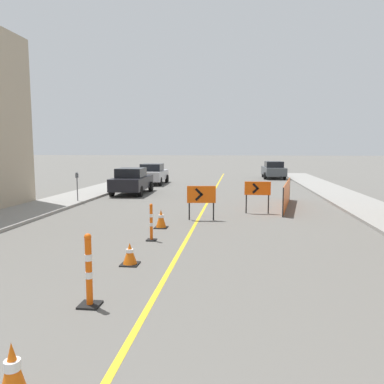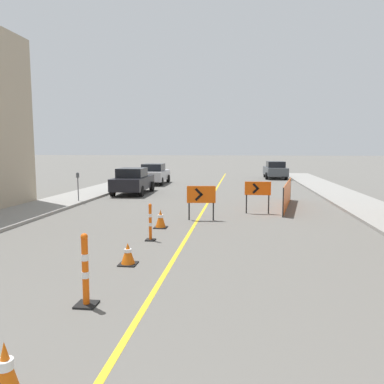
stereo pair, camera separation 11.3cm
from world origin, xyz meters
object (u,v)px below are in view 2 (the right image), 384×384
object	(u,v)px
parked_car_curb_mid	(154,174)
parked_car_curb_near	(133,181)
arrow_barricade_secondary	(258,190)
traffic_cone_third	(161,219)
traffic_cone_nearest	(6,373)
delineator_post_front	(85,274)
delineator_post_rear	(150,225)
traffic_cone_second	(128,254)
arrow_barricade_primary	(201,196)
parking_meter_far_curb	(78,181)
parked_car_curb_far	(275,170)

from	to	relation	value
parked_car_curb_mid	parked_car_curb_near	bearing A→B (deg)	-90.52
arrow_barricade_secondary	traffic_cone_third	bearing A→B (deg)	-137.21
traffic_cone_nearest	delineator_post_front	distance (m)	2.58
traffic_cone_third	delineator_post_rear	world-z (taller)	delineator_post_rear
parked_car_curb_near	parked_car_curb_mid	distance (m)	6.34
traffic_cone_nearest	traffic_cone_third	size ratio (longest dim) A/B	1.10
traffic_cone_third	parked_car_curb_near	size ratio (longest dim) A/B	0.15
traffic_cone_second	delineator_post_front	distance (m)	2.41
traffic_cone_third	parked_car_curb_mid	size ratio (longest dim) A/B	0.15
arrow_barricade_secondary	traffic_cone_second	bearing A→B (deg)	-115.32
traffic_cone_third	delineator_post_front	bearing A→B (deg)	-89.33
delineator_post_rear	parked_car_curb_near	xyz separation A→B (m)	(-3.87, 11.36, 0.31)
arrow_barricade_primary	parking_meter_far_curb	world-z (taller)	parking_meter_far_curb
parked_car_curb_near	parking_meter_far_curb	size ratio (longest dim) A/B	2.98
parked_car_curb_far	delineator_post_rear	bearing A→B (deg)	-106.35
arrow_barricade_primary	traffic_cone_second	bearing A→B (deg)	-106.92
parked_car_curb_near	parked_car_curb_far	bearing A→B (deg)	51.53
traffic_cone_second	parked_car_curb_mid	distance (m)	20.50
delineator_post_front	arrow_barricade_primary	distance (m)	8.29
traffic_cone_third	parked_car_curb_mid	world-z (taller)	parked_car_curb_mid
parked_car_curb_near	arrow_barricade_secondary	bearing A→B (deg)	-42.10
parking_meter_far_curb	traffic_cone_third	bearing A→B (deg)	-44.47
delineator_post_front	parking_meter_far_curb	xyz separation A→B (m)	(-5.51, 11.93, 0.57)
delineator_post_rear	parking_meter_far_curb	size ratio (longest dim) A/B	0.78
traffic_cone_second	parked_car_curb_far	world-z (taller)	parked_car_curb_far
arrow_barricade_secondary	parked_car_curb_mid	world-z (taller)	parked_car_curb_mid
delineator_post_front	parked_car_curb_far	size ratio (longest dim) A/B	0.30
parked_car_curb_near	parked_car_curb_far	distance (m)	16.38
delineator_post_front	parking_meter_far_curb	distance (m)	13.16
traffic_cone_nearest	delineator_post_rear	world-z (taller)	delineator_post_rear
traffic_cone_nearest	arrow_barricade_secondary	distance (m)	12.98
delineator_post_front	parked_car_curb_near	xyz separation A→B (m)	(-3.86, 16.14, 0.22)
traffic_cone_third	parked_car_curb_mid	distance (m)	16.37
traffic_cone_nearest	traffic_cone_second	xyz separation A→B (m)	(-0.15, 4.95, -0.09)
traffic_cone_second	parked_car_curb_far	bearing A→B (deg)	77.74
traffic_cone_nearest	parked_car_curb_mid	world-z (taller)	parked_car_curb_mid
traffic_cone_nearest	parking_meter_far_curb	world-z (taller)	parking_meter_far_curb
delineator_post_rear	parking_meter_far_curb	distance (m)	9.06
parking_meter_far_curb	arrow_barricade_secondary	bearing A→B (deg)	-12.27
parked_car_curb_far	parked_car_curb_mid	bearing A→B (deg)	-148.29
delineator_post_rear	parked_car_curb_mid	xyz separation A→B (m)	(-4.02, 17.70, 0.31)
delineator_post_front	parked_car_curb_near	size ratio (longest dim) A/B	0.30
traffic_cone_second	arrow_barricade_primary	distance (m)	5.96
arrow_barricade_secondary	parking_meter_far_curb	distance (m)	9.15
traffic_cone_second	traffic_cone_nearest	bearing A→B (deg)	-88.26
arrow_barricade_secondary	arrow_barricade_primary	bearing A→B (deg)	-142.54
arrow_barricade_primary	parked_car_curb_near	bearing A→B (deg)	116.81
parked_car_curb_near	delineator_post_front	bearing A→B (deg)	-78.50
parking_meter_far_curb	delineator_post_front	bearing A→B (deg)	-65.22
traffic_cone_second	delineator_post_rear	world-z (taller)	delineator_post_rear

